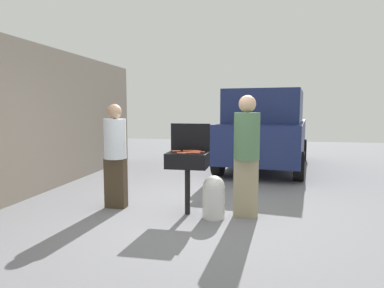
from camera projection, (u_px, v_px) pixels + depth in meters
ground_plane at (194, 215)px, 5.11m from camera, size 24.00×24.00×0.00m
house_wall_side at (42, 119)px, 6.54m from camera, size 0.24×8.00×2.74m
bbq_grill at (187, 162)px, 5.08m from camera, size 0.60×0.44×0.92m
grill_lid_open at (190, 137)px, 5.25m from camera, size 0.60×0.05×0.42m
hot_dog_0 at (195, 152)px, 5.02m from camera, size 0.13×0.03×0.03m
hot_dog_1 at (196, 153)px, 4.94m from camera, size 0.13×0.04×0.03m
hot_dog_2 at (186, 153)px, 4.94m from camera, size 0.13×0.04×0.03m
hot_dog_3 at (187, 151)px, 5.16m from camera, size 0.13×0.03×0.03m
hot_dog_4 at (194, 151)px, 5.17m from camera, size 0.13×0.04×0.03m
hot_dog_5 at (182, 153)px, 4.91m from camera, size 0.13×0.04×0.03m
hot_dog_6 at (188, 153)px, 4.98m from camera, size 0.13×0.03×0.03m
hot_dog_7 at (200, 152)px, 5.04m from camera, size 0.13×0.03×0.03m
hot_dog_8 at (176, 151)px, 5.14m from camera, size 0.13×0.04×0.03m
hot_dog_9 at (197, 151)px, 5.13m from camera, size 0.13×0.03×0.03m
hot_dog_10 at (194, 152)px, 5.00m from camera, size 0.13×0.03×0.03m
propane_tank at (214, 196)px, 4.94m from camera, size 0.32×0.32×0.62m
person_left at (115, 152)px, 5.41m from camera, size 0.34×0.34×1.64m
person_right at (247, 152)px, 4.95m from camera, size 0.37×0.37×1.76m
parked_minivan at (266, 129)px, 9.08m from camera, size 2.52×4.62×2.02m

